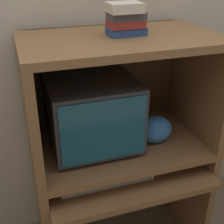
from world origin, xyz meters
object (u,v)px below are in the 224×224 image
object	(u,v)px
snack_bag	(155,130)
book_stack	(126,19)
keyboard	(106,178)
mouse	(161,166)
crt_monitor	(92,112)

from	to	relation	value
snack_bag	book_stack	distance (m)	0.61
keyboard	mouse	xyz separation A→B (m)	(0.31, 0.01, 0.00)
snack_bag	keyboard	bearing A→B (deg)	-163.14
keyboard	book_stack	size ratio (longest dim) A/B	2.71
crt_monitor	mouse	world-z (taller)	crt_monitor
book_stack	keyboard	bearing A→B (deg)	-134.94
crt_monitor	snack_bag	distance (m)	0.36
keyboard	book_stack	distance (m)	0.79
snack_bag	crt_monitor	bearing A→B (deg)	164.76
mouse	book_stack	world-z (taller)	book_stack
mouse	snack_bag	bearing A→B (deg)	91.26
snack_bag	mouse	bearing A→B (deg)	-88.74
keyboard	snack_bag	distance (m)	0.37
crt_monitor	book_stack	world-z (taller)	book_stack
book_stack	snack_bag	bearing A→B (deg)	-18.55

